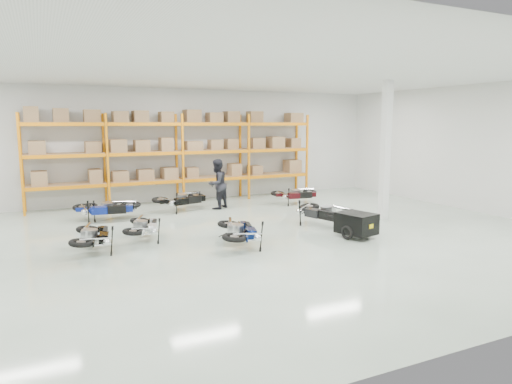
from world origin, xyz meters
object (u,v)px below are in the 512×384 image
moto_back_a (106,204)px  moto_back_d (296,191)px  moto_silver_left (144,223)px  moto_touring_right (324,208)px  moto_blue_centre (240,227)px  moto_back_c (182,196)px  person_back (217,184)px  trailer (356,224)px  moto_black_far_left (93,232)px  moto_back_b (110,204)px

moto_back_a → moto_back_d: moto_back_a is taller
moto_back_a → moto_silver_left: bearing=-158.5°
moto_touring_right → moto_back_d: (1.20, 3.79, -0.07)m
moto_silver_left → moto_back_d: moto_back_d is taller
moto_blue_centre → moto_back_c: 5.38m
moto_back_a → person_back: size_ratio=0.96×
moto_back_d → person_back: person_back is taller
moto_blue_centre → trailer: size_ratio=1.03×
trailer → person_back: person_back is taller
moto_black_far_left → trailer: moto_black_far_left is taller
moto_blue_centre → moto_back_b: 5.58m
moto_back_b → person_back: person_back is taller
moto_black_far_left → moto_back_d: (7.90, 3.77, -0.01)m
moto_touring_right → moto_back_c: bearing=110.4°
moto_back_a → moto_back_b: bearing=-26.4°
moto_blue_centre → person_back: 5.42m
trailer → person_back: (-1.94, 5.72, 0.52)m
moto_silver_left → moto_touring_right: 5.38m
moto_blue_centre → moto_silver_left: moto_blue_centre is taller
moto_silver_left → moto_back_d: size_ratio=0.97×
moto_back_a → person_back: person_back is taller
moto_silver_left → moto_back_a: moto_back_a is taller
moto_silver_left → trailer: size_ratio=0.93×
moto_blue_centre → moto_back_a: size_ratio=0.99×
moto_blue_centre → trailer: 3.32m
moto_silver_left → trailer: moto_silver_left is taller
moto_back_a → moto_back_b: size_ratio=1.07×
moto_back_a → person_back: bearing=-73.0°
trailer → person_back: size_ratio=0.92×
moto_blue_centre → moto_silver_left: 2.70m
moto_black_far_left → moto_touring_right: (6.70, -0.02, 0.06)m
person_back → moto_touring_right: bearing=82.2°
moto_touring_right → moto_back_a: moto_touring_right is taller
moto_blue_centre → trailer: bearing=-172.1°
moto_touring_right → moto_back_b: 6.96m
trailer → moto_silver_left: bearing=143.1°
trailer → moto_back_c: bearing=104.7°
moto_silver_left → person_back: size_ratio=0.86×
moto_silver_left → moto_touring_right: bearing=-168.5°
moto_back_a → person_back: (4.01, 0.48, 0.38)m
trailer → moto_back_d: (1.20, 5.39, 0.10)m
moto_back_a → moto_blue_centre: bearing=-140.6°
moto_back_d → moto_blue_centre: bearing=147.1°
moto_silver_left → moto_back_a: size_ratio=0.89×
moto_blue_centre → person_back: size_ratio=0.95×
moto_black_far_left → trailer: (6.70, -1.62, -0.11)m
moto_silver_left → moto_back_c: 4.19m
moto_black_far_left → moto_touring_right: bearing=-169.6°
moto_black_far_left → trailer: bearing=177.0°
trailer → moto_back_a: size_ratio=0.96×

